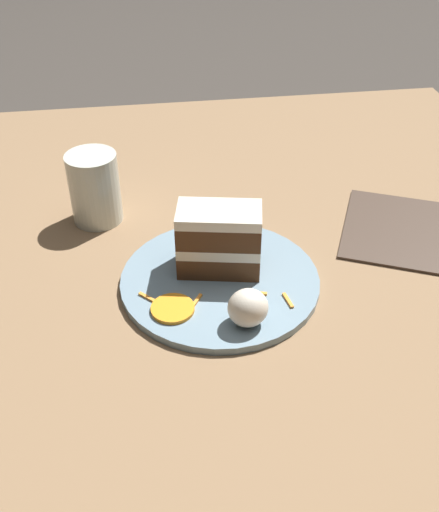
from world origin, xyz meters
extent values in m
plane|color=#38332D|center=(0.00, 0.00, 0.00)|extent=(6.00, 6.00, 0.00)
cube|color=#846647|center=(0.00, 0.00, 0.02)|extent=(1.05, 1.18, 0.04)
cylinder|color=gray|center=(-0.03, 0.00, 0.04)|extent=(0.25, 0.25, 0.01)
cube|color=#4C2D19|center=(-0.03, 0.02, 0.06)|extent=(0.11, 0.08, 0.03)
cube|color=silver|center=(-0.03, 0.02, 0.09)|extent=(0.11, 0.08, 0.01)
cube|color=#4C2D19|center=(-0.03, 0.02, 0.11)|extent=(0.11, 0.08, 0.03)
cube|color=silver|center=(-0.03, 0.02, 0.13)|extent=(0.11, 0.08, 0.01)
ellipsoid|color=silver|center=(-0.01, -0.09, 0.07)|extent=(0.05, 0.04, 0.05)
cylinder|color=orange|center=(-0.09, -0.05, 0.05)|extent=(0.05, 0.05, 0.00)
cube|color=orange|center=(-0.12, -0.03, 0.05)|extent=(0.02, 0.02, 0.00)
cube|color=orange|center=(0.04, -0.06, 0.05)|extent=(0.01, 0.03, 0.00)
cube|color=orange|center=(-0.06, -0.04, 0.05)|extent=(0.02, 0.02, 0.00)
cube|color=orange|center=(0.01, -0.04, 0.05)|extent=(0.02, 0.01, 0.00)
cylinder|color=beige|center=(-0.18, 0.17, 0.09)|extent=(0.07, 0.07, 0.10)
cylinder|color=silver|center=(-0.18, 0.17, 0.06)|extent=(0.06, 0.06, 0.04)
cube|color=#423328|center=(0.25, 0.08, 0.04)|extent=(0.22, 0.23, 0.00)
camera|label=1|loc=(-0.12, -0.58, 0.52)|focal=42.00mm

